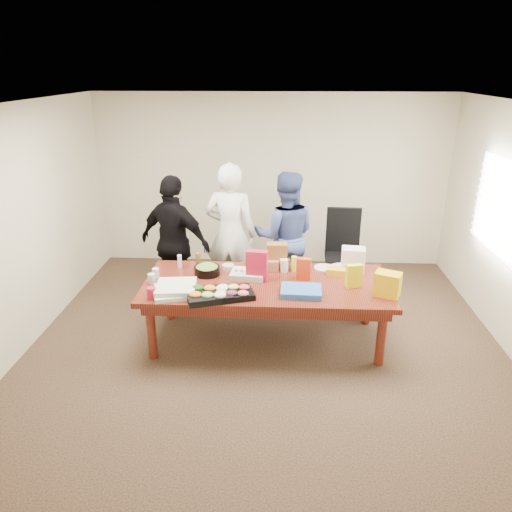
# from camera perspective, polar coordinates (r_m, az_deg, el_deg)

# --- Properties ---
(floor) EXTENTS (5.50, 5.00, 0.02)m
(floor) POSITION_cam_1_polar(r_m,az_deg,el_deg) (5.84, 1.20, -9.94)
(floor) COLOR #47301E
(floor) RESTS_ON ground
(ceiling) EXTENTS (5.50, 5.00, 0.02)m
(ceiling) POSITION_cam_1_polar(r_m,az_deg,el_deg) (4.98, 1.46, 17.76)
(ceiling) COLOR white
(ceiling) RESTS_ON wall_back
(wall_back) EXTENTS (5.50, 0.04, 2.70)m
(wall_back) POSITION_cam_1_polar(r_m,az_deg,el_deg) (7.66, 1.88, 8.86)
(wall_back) COLOR beige
(wall_back) RESTS_ON floor
(wall_front) EXTENTS (5.50, 0.04, 2.70)m
(wall_front) POSITION_cam_1_polar(r_m,az_deg,el_deg) (3.00, -0.13, -12.86)
(wall_front) COLOR beige
(wall_front) RESTS_ON floor
(wall_left) EXTENTS (0.04, 5.00, 2.70)m
(wall_left) POSITION_cam_1_polar(r_m,az_deg,el_deg) (5.99, -26.03, 2.94)
(wall_left) COLOR beige
(wall_left) RESTS_ON floor
(window_panel) EXTENTS (0.03, 1.40, 1.10)m
(window_panel) POSITION_cam_1_polar(r_m,az_deg,el_deg) (6.33, 27.05, 5.12)
(window_panel) COLOR white
(window_panel) RESTS_ON wall_right
(window_blinds) EXTENTS (0.04, 1.36, 1.00)m
(window_blinds) POSITION_cam_1_polar(r_m,az_deg,el_deg) (6.32, 26.71, 5.14)
(window_blinds) COLOR beige
(window_blinds) RESTS_ON wall_right
(conference_table) EXTENTS (2.80, 1.20, 0.75)m
(conference_table) POSITION_cam_1_polar(r_m,az_deg,el_deg) (5.64, 1.23, -6.61)
(conference_table) COLOR #4C1C0F
(conference_table) RESTS_ON floor
(office_chair) EXTENTS (0.61, 0.61, 1.15)m
(office_chair) POSITION_cam_1_polar(r_m,az_deg,el_deg) (6.83, 10.38, 0.06)
(office_chair) COLOR black
(office_chair) RESTS_ON floor
(person_center) EXTENTS (0.76, 0.57, 1.91)m
(person_center) POSITION_cam_1_polar(r_m,az_deg,el_deg) (6.43, -3.02, 2.67)
(person_center) COLOR silver
(person_center) RESTS_ON floor
(person_right) EXTENTS (0.87, 0.68, 1.78)m
(person_right) POSITION_cam_1_polar(r_m,az_deg,el_deg) (6.54, 3.49, 2.36)
(person_right) COLOR #3A487F
(person_right) RESTS_ON floor
(person_left) EXTENTS (1.13, 0.83, 1.79)m
(person_left) POSITION_cam_1_polar(r_m,az_deg,el_deg) (6.35, -9.60, 1.53)
(person_left) COLOR black
(person_left) RESTS_ON floor
(veggie_tray) EXTENTS (0.56, 0.50, 0.07)m
(veggie_tray) POSITION_cam_1_polar(r_m,az_deg,el_deg) (5.12, -5.64, -4.69)
(veggie_tray) COLOR black
(veggie_tray) RESTS_ON conference_table
(fruit_tray) EXTENTS (0.50, 0.44, 0.06)m
(fruit_tray) POSITION_cam_1_polar(r_m,az_deg,el_deg) (5.15, -2.77, -4.49)
(fruit_tray) COLOR black
(fruit_tray) RESTS_ON conference_table
(sheet_cake) EXTENTS (0.42, 0.33, 0.07)m
(sheet_cake) POSITION_cam_1_polar(r_m,az_deg,el_deg) (5.60, -0.99, -2.18)
(sheet_cake) COLOR beige
(sheet_cake) RESTS_ON conference_table
(salad_bowl) EXTENTS (0.36, 0.36, 0.10)m
(salad_bowl) POSITION_cam_1_polar(r_m,az_deg,el_deg) (5.69, -5.86, -1.72)
(salad_bowl) COLOR black
(salad_bowl) RESTS_ON conference_table
(chip_bag_blue) EXTENTS (0.45, 0.35, 0.07)m
(chip_bag_blue) POSITION_cam_1_polar(r_m,az_deg,el_deg) (5.22, 5.39, -4.18)
(chip_bag_blue) COLOR #2B63B7
(chip_bag_blue) RESTS_ON conference_table
(chip_bag_red) EXTENTS (0.26, 0.13, 0.35)m
(chip_bag_red) POSITION_cam_1_polar(r_m,az_deg,el_deg) (5.48, 0.11, -1.12)
(chip_bag_red) COLOR #B81736
(chip_bag_red) RESTS_ON conference_table
(chip_bag_yellow) EXTENTS (0.19, 0.11, 0.27)m
(chip_bag_yellow) POSITION_cam_1_polar(r_m,az_deg,el_deg) (5.42, 11.58, -2.34)
(chip_bag_yellow) COLOR yellow
(chip_bag_yellow) RESTS_ON conference_table
(chip_bag_orange) EXTENTS (0.17, 0.10, 0.26)m
(chip_bag_orange) POSITION_cam_1_polar(r_m,az_deg,el_deg) (5.54, 5.69, -1.52)
(chip_bag_orange) COLOR red
(chip_bag_orange) RESTS_ON conference_table
(mayo_jar) EXTENTS (0.12, 0.12, 0.15)m
(mayo_jar) POSITION_cam_1_polar(r_m,az_deg,el_deg) (5.75, 3.34, -1.11)
(mayo_jar) COLOR silver
(mayo_jar) RESTS_ON conference_table
(mustard_bottle) EXTENTS (0.08, 0.08, 0.19)m
(mustard_bottle) POSITION_cam_1_polar(r_m,az_deg,el_deg) (5.76, 4.55, -0.92)
(mustard_bottle) COLOR #EAF62E
(mustard_bottle) RESTS_ON conference_table
(dressing_bottle) EXTENTS (0.08, 0.08, 0.20)m
(dressing_bottle) POSITION_cam_1_polar(r_m,az_deg,el_deg) (5.86, -6.91, -0.56)
(dressing_bottle) COLOR brown
(dressing_bottle) RESTS_ON conference_table
(ranch_bottle) EXTENTS (0.06, 0.06, 0.16)m
(ranch_bottle) POSITION_cam_1_polar(r_m,az_deg,el_deg) (5.92, -9.07, -0.62)
(ranch_bottle) COLOR silver
(ranch_bottle) RESTS_ON conference_table
(banana_bunch) EXTENTS (0.25, 0.17, 0.08)m
(banana_bunch) POSITION_cam_1_polar(r_m,az_deg,el_deg) (5.75, 9.55, -1.81)
(banana_bunch) COLOR #EBB014
(banana_bunch) RESTS_ON conference_table
(bread_loaf) EXTENTS (0.34, 0.16, 0.13)m
(bread_loaf) POSITION_cam_1_polar(r_m,az_deg,el_deg) (5.77, 1.06, -1.09)
(bread_loaf) COLOR #985F3B
(bread_loaf) RESTS_ON conference_table
(kraft_bag) EXTENTS (0.25, 0.15, 0.32)m
(kraft_bag) POSITION_cam_1_polar(r_m,az_deg,el_deg) (5.80, 2.50, 0.02)
(kraft_bag) COLOR brown
(kraft_bag) RESTS_ON conference_table
(red_cup) EXTENTS (0.12, 0.12, 0.13)m
(red_cup) POSITION_cam_1_polar(r_m,az_deg,el_deg) (5.21, -12.35, -4.32)
(red_cup) COLOR #B41C33
(red_cup) RESTS_ON conference_table
(clear_cup_a) EXTENTS (0.10, 0.10, 0.12)m
(clear_cup_a) POSITION_cam_1_polar(r_m,az_deg,el_deg) (5.55, -12.31, -2.66)
(clear_cup_a) COLOR silver
(clear_cup_a) RESTS_ON conference_table
(clear_cup_b) EXTENTS (0.08, 0.08, 0.11)m
(clear_cup_b) POSITION_cam_1_polar(r_m,az_deg,el_deg) (5.71, -11.86, -1.97)
(clear_cup_b) COLOR white
(clear_cup_b) RESTS_ON conference_table
(pizza_box_lower) EXTENTS (0.51, 0.51, 0.05)m
(pizza_box_lower) POSITION_cam_1_polar(r_m,az_deg,el_deg) (5.27, -9.70, -4.23)
(pizza_box_lower) COLOR silver
(pizza_box_lower) RESTS_ON conference_table
(pizza_box_upper) EXTENTS (0.46, 0.46, 0.05)m
(pizza_box_upper) POSITION_cam_1_polar(r_m,az_deg,el_deg) (5.27, -9.50, -3.64)
(pizza_box_upper) COLOR beige
(pizza_box_upper) RESTS_ON pizza_box_lower
(plate_a) EXTENTS (0.33, 0.33, 0.02)m
(plate_a) POSITION_cam_1_polar(r_m,az_deg,el_deg) (5.95, 10.08, -1.35)
(plate_a) COLOR white
(plate_a) RESTS_ON conference_table
(plate_b) EXTENTS (0.30, 0.30, 0.02)m
(plate_b) POSITION_cam_1_polar(r_m,az_deg,el_deg) (5.90, 8.12, -1.40)
(plate_b) COLOR silver
(plate_b) RESTS_ON conference_table
(dip_bowl_a) EXTENTS (0.15, 0.15, 0.06)m
(dip_bowl_a) POSITION_cam_1_polar(r_m,az_deg,el_deg) (5.87, 5.89, -1.20)
(dip_bowl_a) COLOR beige
(dip_bowl_a) RESTS_ON conference_table
(dip_bowl_b) EXTENTS (0.17, 0.17, 0.06)m
(dip_bowl_b) POSITION_cam_1_polar(r_m,az_deg,el_deg) (5.82, -3.34, -1.32)
(dip_bowl_b) COLOR beige
(dip_bowl_b) RESTS_ON conference_table
(grocery_bag_white) EXTENTS (0.29, 0.22, 0.29)m
(grocery_bag_white) POSITION_cam_1_polar(r_m,az_deg,el_deg) (5.83, 11.48, -0.44)
(grocery_bag_white) COLOR white
(grocery_bag_white) RESTS_ON conference_table
(grocery_bag_yellow) EXTENTS (0.32, 0.28, 0.26)m
(grocery_bag_yellow) POSITION_cam_1_polar(r_m,az_deg,el_deg) (5.31, 15.38, -3.26)
(grocery_bag_yellow) COLOR #EFB70A
(grocery_bag_yellow) RESTS_ON conference_table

